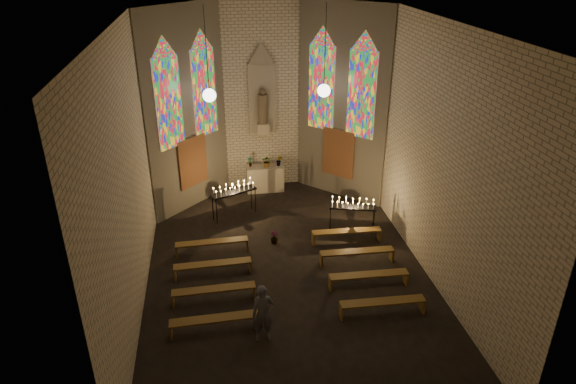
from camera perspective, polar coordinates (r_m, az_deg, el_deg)
The scene contains 18 objects.
floor at distance 15.27m, azimuth -0.17°, elevation -8.62°, with size 12.00×12.00×0.00m, color black.
room at distance 16.65m, azimuth -1.96°, elevation 8.68°, with size 8.22×12.43×7.00m.
altar at distance 19.74m, azimuth -2.57°, elevation 1.54°, with size 1.40×0.60×1.00m, color #C1B79D.
flower_vase_left at distance 19.50m, azimuth -4.24°, elevation 3.37°, with size 0.20×0.13×0.37m, color #4C723F.
flower_vase_center at distance 19.42m, azimuth -2.33°, elevation 3.44°, with size 0.40×0.34×0.44m, color #4C723F.
flower_vase_right at distance 19.51m, azimuth -1.00°, elevation 3.52°, with size 0.23×0.18×0.41m, color #4C723F.
aisle_flower_pot at distance 16.40m, azimuth -1.55°, elevation -5.08°, with size 0.23×0.23×0.42m, color #4C723F.
votive_stand_left at distance 17.71m, azimuth -6.05°, elevation 0.24°, with size 1.63×1.00×1.18m.
votive_stand_right at distance 16.86m, azimuth 7.20°, elevation -1.44°, with size 1.56×0.73×1.12m.
pew_left_0 at distance 16.00m, azimuth -8.46°, elevation -5.68°, with size 2.22×0.37×0.42m.
pew_right_0 at distance 16.49m, azimuth 6.54°, elevation -4.50°, with size 2.22×0.37×0.42m.
pew_left_1 at distance 14.99m, azimuth -8.36°, elevation -8.07°, with size 2.22×0.37×0.42m.
pew_right_1 at distance 15.52m, azimuth 7.67°, elevation -6.72°, with size 2.22×0.37×0.42m.
pew_left_2 at distance 14.01m, azimuth -8.24°, elevation -10.81°, with size 2.22×0.37×0.42m.
pew_right_2 at distance 14.57m, azimuth 8.97°, elevation -9.23°, with size 2.22×0.37×0.42m.
pew_left_3 at distance 13.06m, azimuth -8.10°, elevation -13.94°, with size 2.22×0.37×0.42m.
pew_right_3 at distance 13.67m, azimuth 10.46°, elevation -12.08°, with size 2.22×0.37×0.42m.
visitor at distance 12.52m, azimuth -2.78°, elevation -13.33°, with size 0.55×0.36×1.50m, color #504F5A.
Camera 1 is at (-1.89, -12.41, 8.69)m, focal length 32.00 mm.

